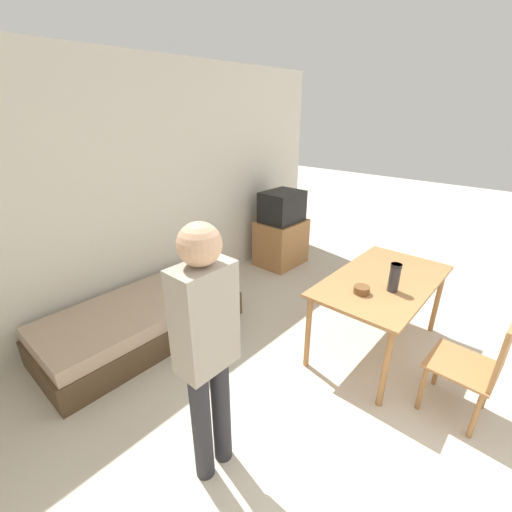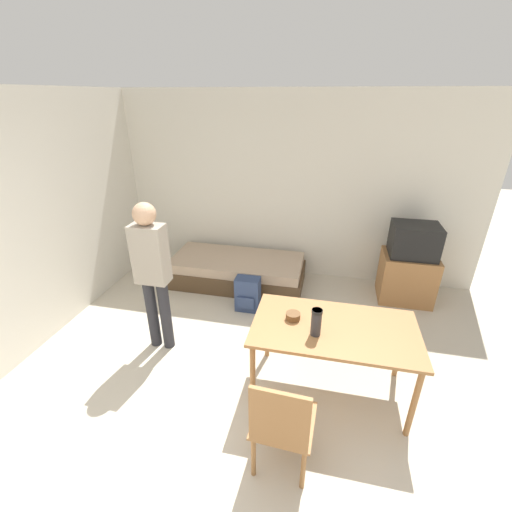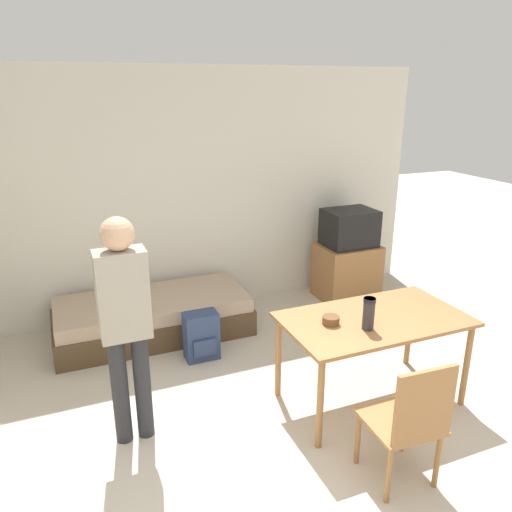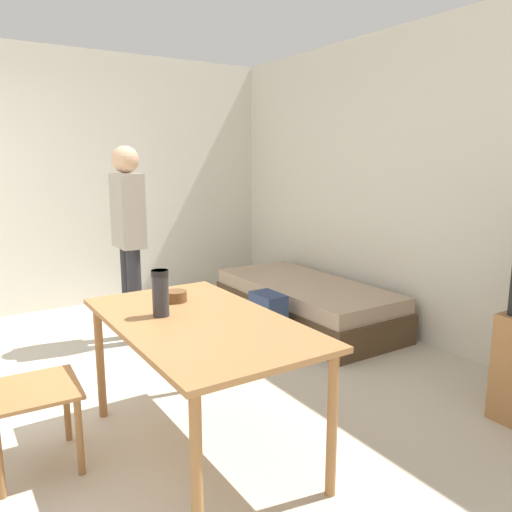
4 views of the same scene
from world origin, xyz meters
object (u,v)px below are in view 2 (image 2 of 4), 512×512
(wooden_chair, at_px, (281,424))
(person_standing, at_px, (152,268))
(thermos_flask, at_px, (316,321))
(mate_bowl, at_px, (293,316))
(dining_table, at_px, (334,334))
(tv, at_px, (409,266))
(daybed, at_px, (237,271))
(backpack, at_px, (248,294))

(wooden_chair, bearing_deg, person_standing, 143.07)
(thermos_flask, height_order, mate_bowl, thermos_flask)
(wooden_chair, relative_size, mate_bowl, 7.02)
(dining_table, bearing_deg, mate_bowl, 174.45)
(tv, xyz_separation_m, dining_table, (-0.98, -1.92, 0.16))
(daybed, distance_m, dining_table, 2.37)
(tv, xyz_separation_m, wooden_chair, (-1.31, -2.80, 0.01))
(dining_table, bearing_deg, backpack, 132.78)
(dining_table, distance_m, wooden_chair, 0.96)
(daybed, bearing_deg, dining_table, -52.45)
(thermos_flask, bearing_deg, dining_table, 40.85)
(tv, bearing_deg, wooden_chair, -115.12)
(tv, bearing_deg, thermos_flask, -119.09)
(person_standing, distance_m, mate_bowl, 1.53)
(daybed, distance_m, mate_bowl, 2.16)
(tv, relative_size, dining_table, 0.76)
(backpack, bearing_deg, thermos_flask, -54.96)
(backpack, bearing_deg, daybed, 116.19)
(daybed, xyz_separation_m, backpack, (0.33, -0.67, 0.03))
(tv, bearing_deg, person_standing, -150.01)
(dining_table, distance_m, thermos_flask, 0.31)
(person_standing, bearing_deg, thermos_flask, -13.51)
(person_standing, xyz_separation_m, backpack, (0.79, 0.91, -0.76))
(daybed, xyz_separation_m, mate_bowl, (1.04, -1.80, 0.58))
(tv, distance_m, wooden_chair, 3.10)
(dining_table, relative_size, wooden_chair, 1.57)
(tv, xyz_separation_m, backpack, (-2.07, -0.74, -0.28))
(backpack, bearing_deg, dining_table, -47.22)
(person_standing, bearing_deg, dining_table, -8.17)
(daybed, distance_m, person_standing, 1.82)
(daybed, height_order, backpack, backpack)
(person_standing, bearing_deg, mate_bowl, -8.83)
(thermos_flask, relative_size, backpack, 0.54)
(tv, height_order, wooden_chair, tv)
(tv, height_order, backpack, tv)
(thermos_flask, xyz_separation_m, mate_bowl, (-0.21, 0.18, -0.11))
(dining_table, xyz_separation_m, person_standing, (-1.87, 0.27, 0.31))
(mate_bowl, bearing_deg, dining_table, -5.55)
(person_standing, relative_size, mate_bowl, 12.82)
(wooden_chair, xyz_separation_m, backpack, (-0.75, 2.06, -0.28))
(dining_table, height_order, person_standing, person_standing)
(wooden_chair, bearing_deg, backpack, 110.07)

